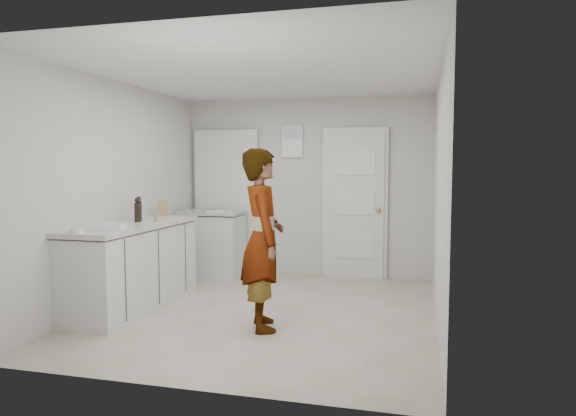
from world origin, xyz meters
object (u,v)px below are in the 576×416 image
(person, at_px, (263,239))
(cake_mix_box, at_px, (162,208))
(baking_dish, at_px, (108,227))
(egg_bowl, at_px, (77,231))
(spice_jar, at_px, (157,218))
(oil_cruet_a, at_px, (137,210))
(oil_cruet_b, at_px, (139,209))

(person, relative_size, cake_mix_box, 8.94)
(baking_dish, relative_size, egg_bowl, 2.85)
(person, bearing_deg, cake_mix_box, 29.82)
(spice_jar, xyz_separation_m, oil_cruet_a, (-0.18, -0.11, 0.09))
(egg_bowl, bearing_deg, oil_cruet_b, 92.42)
(person, xyz_separation_m, cake_mix_box, (-1.70, 1.22, 0.17))
(oil_cruet_a, bearing_deg, oil_cruet_b, 113.48)
(oil_cruet_b, height_order, baking_dish, oil_cruet_b)
(cake_mix_box, distance_m, oil_cruet_a, 0.73)
(oil_cruet_a, xyz_separation_m, oil_cruet_b, (-0.05, 0.13, 0.00))
(person, xyz_separation_m, egg_bowl, (-1.62, -0.54, 0.10))
(spice_jar, relative_size, baking_dish, 0.23)
(cake_mix_box, bearing_deg, oil_cruet_a, -105.22)
(cake_mix_box, xyz_separation_m, oil_cruet_a, (0.09, -0.73, 0.04))
(cake_mix_box, xyz_separation_m, spice_jar, (0.26, -0.62, -0.05))
(egg_bowl, bearing_deg, spice_jar, 80.92)
(baking_dish, bearing_deg, cake_mix_box, 96.55)
(person, height_order, egg_bowl, person)
(oil_cruet_a, relative_size, baking_dish, 0.75)
(baking_dish, distance_m, egg_bowl, 0.37)
(cake_mix_box, distance_m, egg_bowl, 1.77)
(baking_dish, height_order, egg_bowl, baking_dish)
(spice_jar, bearing_deg, oil_cruet_b, 175.44)
(cake_mix_box, bearing_deg, baking_dish, -105.36)
(spice_jar, bearing_deg, egg_bowl, -99.08)
(cake_mix_box, bearing_deg, person, -57.71)
(person, height_order, oil_cruet_a, person)
(spice_jar, height_order, oil_cruet_b, oil_cruet_b)
(oil_cruet_a, bearing_deg, person, -17.15)
(cake_mix_box, bearing_deg, oil_cruet_b, -109.02)
(cake_mix_box, distance_m, baking_dish, 1.42)
(oil_cruet_a, height_order, baking_dish, oil_cruet_a)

